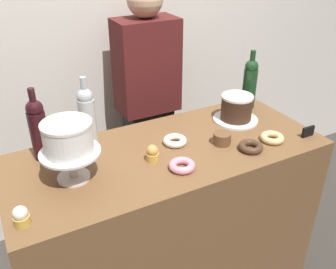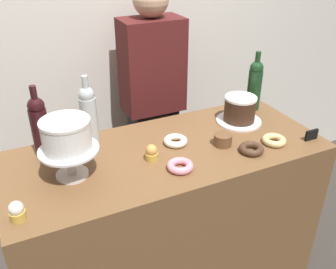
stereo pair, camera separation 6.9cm
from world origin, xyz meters
The scene contains 18 objects.
back_wall centered at (0.00, 0.89, 1.30)m, with size 6.00×0.05×2.60m.
display_counter centered at (0.00, 0.00, 0.47)m, with size 1.46×0.62×0.95m.
cake_stand_pedestal centered at (-0.44, -0.02, 1.04)m, with size 0.24×0.24×0.13m.
white_layer_cake centered at (-0.44, -0.02, 1.14)m, with size 0.19×0.19×0.13m.
silver_serving_platter centered at (0.45, 0.10, 0.95)m, with size 0.23×0.23×0.01m.
chocolate_round_cake centered at (0.45, 0.10, 1.02)m, with size 0.16×0.16×0.13m.
wine_bottle_green centered at (0.62, 0.21, 1.09)m, with size 0.08×0.08×0.33m.
wine_bottle_dark_red centered at (-0.51, 0.20, 1.09)m, with size 0.08×0.08×0.33m.
wine_bottle_clear centered at (-0.29, 0.23, 1.09)m, with size 0.08×0.08×0.33m.
cupcake_caramel centered at (-0.10, -0.04, 0.98)m, with size 0.06×0.06×0.07m.
cupcake_vanilla centered at (-0.67, -0.20, 0.98)m, with size 0.06×0.06×0.07m.
donut_chocolate centered at (0.33, -0.18, 0.96)m, with size 0.11×0.11×0.03m.
donut_pink centered at (-0.02, -0.16, 0.96)m, with size 0.11×0.11×0.03m.
donut_glazed centered at (0.48, -0.16, 0.96)m, with size 0.11×0.11×0.03m.
donut_sugar centered at (0.05, 0.03, 0.96)m, with size 0.11×0.11×0.03m.
cookie_stack centered at (0.25, -0.07, 0.97)m, with size 0.08×0.08×0.05m.
price_sign_chalkboard centered at (0.66, -0.21, 0.97)m, with size 0.07×0.01×0.05m.
barista_figure centered at (0.20, 0.64, 0.84)m, with size 0.36×0.22×1.60m.
Camera 1 is at (-0.67, -1.27, 1.83)m, focal length 39.42 mm.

